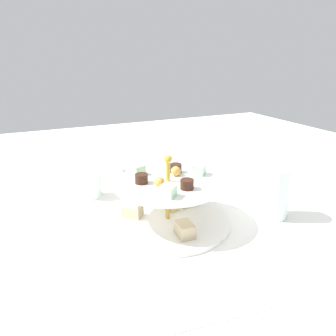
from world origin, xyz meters
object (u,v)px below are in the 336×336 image
object	(u,v)px
water_glass_tall_right	(275,193)
butter_knife_right	(202,177)
tiered_serving_stand	(168,203)
teacup_with_saucer	(131,176)
water_glass_short_left	(91,185)
butter_knife_left	(223,317)

from	to	relation	value
water_glass_tall_right	butter_knife_right	xyz separation A→B (m)	(0.31, 0.03, -0.06)
water_glass_tall_right	butter_knife_right	distance (m)	0.32
tiered_serving_stand	teacup_with_saucer	distance (m)	0.28
water_glass_tall_right	water_glass_short_left	size ratio (longest dim) A/B	1.80
teacup_with_saucer	water_glass_tall_right	bearing A→B (deg)	-145.11
water_glass_tall_right	tiered_serving_stand	bearing A→B (deg)	71.37
teacup_with_saucer	butter_knife_right	xyz separation A→B (m)	(-0.06, -0.23, -0.02)
water_glass_short_left	butter_knife_right	size ratio (longest dim) A/B	0.43
water_glass_tall_right	teacup_with_saucer	size ratio (longest dim) A/B	1.45
water_glass_tall_right	butter_knife_left	distance (m)	0.38
water_glass_short_left	water_glass_tall_right	bearing A→B (deg)	-128.59
tiered_serving_stand	water_glass_tall_right	bearing A→B (deg)	-108.63
water_glass_short_left	butter_knife_right	bearing A→B (deg)	-90.93
teacup_with_saucer	butter_knife_left	xyz separation A→B (m)	(-0.59, 0.05, -0.02)
butter_knife_right	teacup_with_saucer	bearing A→B (deg)	25.77
water_glass_tall_right	butter_knife_left	xyz separation A→B (m)	(-0.23, 0.30, -0.06)
tiered_serving_stand	butter_knife_right	world-z (taller)	tiered_serving_stand
tiered_serving_stand	butter_knife_left	world-z (taller)	tiered_serving_stand
water_glass_short_left	tiered_serving_stand	bearing A→B (deg)	-148.56
butter_knife_left	butter_knife_right	bearing A→B (deg)	69.50
tiered_serving_stand	butter_knife_left	bearing A→B (deg)	171.21
water_glass_tall_right	water_glass_short_left	distance (m)	0.50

